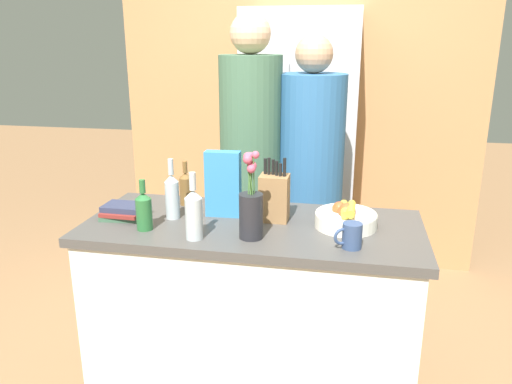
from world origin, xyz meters
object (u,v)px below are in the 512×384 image
cereal_box (223,184)px  person_in_blue (310,175)px  fruit_bowl (346,217)px  person_at_sink (251,163)px  bottle_water (186,188)px  knife_block (274,197)px  bottle_oil (144,210)px  bottle_wine (194,213)px  book_stack (124,211)px  bottle_vinegar (172,195)px  flower_vase (251,209)px  coffee_mug (351,236)px  refrigerator (300,152)px

cereal_box → person_in_blue: person_in_blue is taller
fruit_bowl → person_at_sink: (-0.54, 0.58, 0.08)m
bottle_water → person_in_blue: bearing=41.6°
knife_block → bottle_oil: 0.56m
fruit_bowl → cereal_box: bearing=176.0°
knife_block → fruit_bowl: bearing=-4.6°
cereal_box → person_at_sink: (0.02, 0.54, -0.03)m
bottle_wine → person_in_blue: bearing=67.1°
fruit_bowl → book_stack: (-0.98, -0.08, -0.01)m
fruit_bowl → bottle_vinegar: bearing=-177.1°
person_in_blue → flower_vase: bearing=-126.0°
bottle_vinegar → bottle_wine: (0.17, -0.21, 0.00)m
knife_block → coffee_mug: knife_block is taller
flower_vase → cereal_box: bearing=126.7°
book_stack → person_at_sink: size_ratio=0.11×
refrigerator → bottle_oil: 1.63m
bottle_oil → person_in_blue: (0.62, 0.85, -0.04)m
refrigerator → bottle_vinegar: size_ratio=6.87×
flower_vase → bottle_wine: 0.23m
flower_vase → person_at_sink: person_at_sink is taller
flower_vase → bottle_water: flower_vase is taller
refrigerator → coffee_mug: 1.63m
refrigerator → bottle_wine: size_ratio=6.79×
fruit_bowl → coffee_mug: fruit_bowl is taller
book_stack → person_at_sink: 0.80m
coffee_mug → bottle_oil: bottle_oil is taller
cereal_box → bottle_vinegar: cereal_box is taller
person_in_blue → book_stack: bearing=-161.9°
bottle_oil → bottle_vinegar: 0.17m
flower_vase → refrigerator: bearing=89.0°
cereal_box → bottle_oil: 0.37m
refrigerator → cereal_box: 1.34m
bottle_oil → bottle_vinegar: size_ratio=0.80×
person_at_sink → person_in_blue: person_at_sink is taller
fruit_bowl → bottle_oil: bearing=-166.8°
refrigerator → person_at_sink: refrigerator is taller
coffee_mug → bottle_vinegar: 0.82m
bottle_wine → book_stack: bearing=155.6°
bottle_water → person_at_sink: bearing=60.9°
bottle_oil → bottle_water: size_ratio=1.01×
bottle_water → knife_block: bearing=-16.2°
book_stack → person_in_blue: 1.06m
coffee_mug → bottle_wine: bottle_wine is taller
knife_block → bottle_oil: knife_block is taller
cereal_box → person_in_blue: (0.34, 0.61, -0.10)m
coffee_mug → cereal_box: bearing=155.3°
cereal_box → book_stack: (-0.43, -0.12, -0.12)m
flower_vase → bottle_water: (-0.40, 0.36, -0.04)m
book_stack → bottle_wine: bearing=-24.4°
coffee_mug → flower_vase: bearing=176.1°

